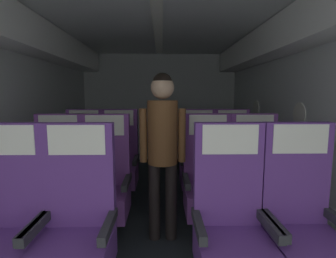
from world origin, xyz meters
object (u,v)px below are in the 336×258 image
(seat_c_right_window, at_px, (198,163))
(seat_b_left_window, at_px, (58,186))
(seat_b_right_window, at_px, (208,185))
(seat_c_left_aisle, at_px, (119,164))
(seat_c_left_window, at_px, (84,164))
(seat_a_left_window, at_px, (5,231))
(seat_a_left_aisle, at_px, (76,231))
(seat_c_right_aisle, at_px, (233,163))
(seat_a_right_window, at_px, (231,229))
(flight_attendant, at_px, (163,139))
(seat_a_right_aisle, at_px, (302,227))
(seat_b_right_aisle, at_px, (255,184))
(seat_b_left_aisle, at_px, (105,186))

(seat_c_right_window, bearing_deg, seat_b_left_window, -151.08)
(seat_b_right_window, distance_m, seat_c_left_aisle, 1.32)
(seat_c_left_window, bearing_deg, seat_a_left_window, -90.51)
(seat_a_left_aisle, xyz_separation_m, seat_c_right_aisle, (1.49, 1.69, 0.00))
(seat_a_left_window, relative_size, seat_a_left_aisle, 1.00)
(seat_b_left_window, bearing_deg, seat_c_left_aisle, 61.19)
(seat_a_right_window, distance_m, seat_c_left_aisle, 1.98)
(seat_a_left_window, xyz_separation_m, flight_attendant, (1.04, 0.76, 0.47))
(seat_a_left_aisle, height_order, seat_a_right_aisle, same)
(seat_b_right_aisle, height_order, seat_c_right_aisle, same)
(seat_c_right_aisle, bearing_deg, seat_b_left_aisle, -150.34)
(seat_a_right_aisle, bearing_deg, seat_c_right_window, 105.54)
(seat_b_left_window, bearing_deg, seat_b_right_window, 0.33)
(flight_attendant, bearing_deg, seat_c_right_aisle, -140.85)
(seat_a_left_aisle, relative_size, seat_b_left_aisle, 1.00)
(seat_a_left_window, height_order, seat_b_right_aisle, same)
(seat_a_right_aisle, relative_size, seat_b_left_aisle, 1.00)
(seat_a_right_aisle, xyz_separation_m, seat_b_right_aisle, (-0.01, 0.85, 0.00))
(seat_a_right_aisle, bearing_deg, seat_c_right_aisle, 90.51)
(seat_c_left_aisle, height_order, flight_attendant, flight_attendant)
(seat_a_right_window, bearing_deg, flight_attendant, 120.31)
(seat_b_right_window, distance_m, seat_c_right_aisle, 0.94)
(seat_b_left_window, distance_m, seat_b_right_window, 1.48)
(seat_a_left_window, distance_m, seat_c_left_aisle, 1.76)
(seat_b_left_window, xyz_separation_m, flight_attendant, (1.03, -0.09, 0.47))
(seat_c_left_window, bearing_deg, seat_b_left_window, -90.47)
(seat_c_right_aisle, distance_m, seat_c_right_window, 0.45)
(seat_b_left_aisle, xyz_separation_m, seat_c_left_aisle, (0.00, 0.86, 0.00))
(seat_b_right_window, bearing_deg, seat_b_left_aisle, -178.50)
(seat_c_right_aisle, bearing_deg, seat_a_left_window, -139.33)
(seat_a_left_aisle, distance_m, seat_c_left_window, 1.75)
(seat_a_left_aisle, relative_size, seat_c_right_aisle, 1.00)
(seat_a_left_aisle, relative_size, seat_c_right_window, 1.00)
(seat_b_right_aisle, height_order, seat_c_left_aisle, same)
(seat_c_left_window, relative_size, seat_c_right_window, 1.00)
(seat_c_left_aisle, bearing_deg, seat_a_left_aisle, -90.12)
(seat_b_left_aisle, bearing_deg, seat_b_right_window, 1.50)
(seat_b_left_window, distance_m, flight_attendant, 1.14)
(seat_a_right_aisle, distance_m, flight_attendant, 1.30)
(seat_b_right_aisle, xyz_separation_m, flight_attendant, (-0.92, -0.09, 0.47))
(seat_a_left_window, distance_m, seat_b_right_window, 1.72)
(seat_c_left_window, height_order, flight_attendant, flight_attendant)
(seat_c_left_window, bearing_deg, seat_a_right_window, -48.99)
(seat_b_left_aisle, relative_size, seat_c_right_aisle, 1.00)
(seat_a_left_window, relative_size, seat_c_left_aisle, 1.00)
(seat_a_right_window, bearing_deg, seat_b_left_aisle, 140.38)
(seat_b_left_window, height_order, seat_b_right_window, same)
(seat_b_right_window, height_order, flight_attendant, flight_attendant)
(seat_a_left_window, bearing_deg, seat_c_left_window, 89.49)
(seat_a_left_window, relative_size, seat_b_left_window, 1.00)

